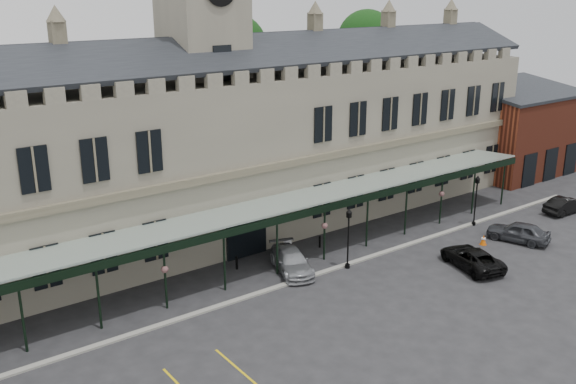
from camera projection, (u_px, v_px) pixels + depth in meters
ground at (350, 317)px, 36.89m from camera, size 140.00×140.00×0.00m
station_building at (208, 153)px, 47.12m from camera, size 60.00×10.36×17.30m
clock_tower at (204, 61)px, 45.16m from camera, size 5.60×5.60×24.80m
canopy at (275, 239)px, 41.88m from camera, size 50.00×4.10×4.30m
brick_annex at (518, 132)px, 64.77m from camera, size 12.40×8.36×9.23m
kerb at (293, 282)px, 41.09m from camera, size 60.00×0.40×0.12m
tree_behind_mid at (233, 50)px, 56.67m from camera, size 6.00×6.00×16.00m
tree_behind_right at (366, 41)px, 65.70m from camera, size 6.00×6.00×16.00m
lamp_post_mid at (348, 233)px, 42.54m from camera, size 0.40×0.40×4.26m
lamp_post_right at (476, 196)px, 50.33m from camera, size 0.39×0.39×4.12m
traffic_cone at (483, 240)px, 47.09m from camera, size 0.47×0.47×0.75m
sign_board at (288, 247)px, 45.44m from camera, size 0.66×0.06×1.13m
bollard_left at (237, 263)px, 42.98m from camera, size 0.17×0.17×0.94m
bollard_right at (320, 242)px, 46.59m from camera, size 0.16×0.16×0.89m
car_taxi at (291, 261)px, 42.58m from camera, size 3.55×5.36×1.44m
car_van at (472, 258)px, 43.17m from camera, size 3.48×5.43×1.39m
car_right_a at (518, 232)px, 47.60m from camera, size 3.21×4.86×1.54m
car_right_b at (565, 205)px, 53.61m from camera, size 4.29×1.70×1.39m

